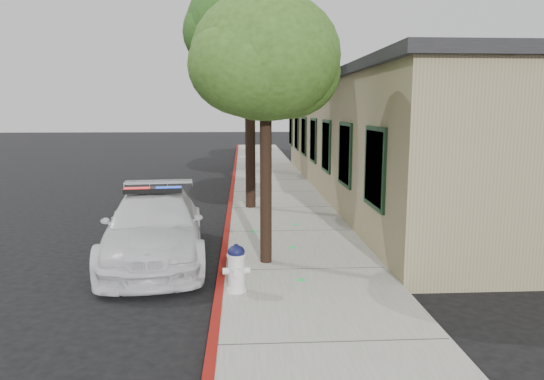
{
  "coord_description": "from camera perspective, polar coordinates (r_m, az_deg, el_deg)",
  "views": [
    {
      "loc": [
        0.48,
        -9.02,
        3.14
      ],
      "look_at": [
        1.13,
        2.15,
        1.32
      ],
      "focal_mm": 32.99,
      "sensor_mm": 36.0,
      "label": 1
    }
  ],
  "objects": [
    {
      "name": "sidewalk",
      "position": [
        12.46,
        1.95,
        -4.99
      ],
      "size": [
        3.2,
        60.0,
        0.15
      ],
      "primitive_type": "cube",
      "color": "gray",
      "rests_on": "ground"
    },
    {
      "name": "clapboard_building",
      "position": [
        19.09,
        15.75,
        5.87
      ],
      "size": [
        7.3,
        20.89,
        4.24
      ],
      "color": "#958961",
      "rests_on": "ground"
    },
    {
      "name": "street_tree_far",
      "position": [
        24.12,
        -2.26,
        12.95
      ],
      "size": [
        3.4,
        3.2,
        6.05
      ],
      "rotation": [
        0.0,
        0.0,
        -0.09
      ],
      "color": "black",
      "rests_on": "sidewalk"
    },
    {
      "name": "police_car",
      "position": [
        10.74,
        -13.28,
        -4.06
      ],
      "size": [
        2.53,
        5.08,
        1.54
      ],
      "rotation": [
        0.0,
        0.0,
        0.12
      ],
      "color": "silver",
      "rests_on": "ground"
    },
    {
      "name": "street_tree_mid",
      "position": [
        15.31,
        -2.47,
        17.77
      ],
      "size": [
        3.99,
        3.65,
        6.98
      ],
      "rotation": [
        0.0,
        0.0,
        -0.43
      ],
      "color": "black",
      "rests_on": "sidewalk"
    },
    {
      "name": "red_curb",
      "position": [
        12.41,
        -5.18,
        -5.05
      ],
      "size": [
        0.14,
        60.0,
        0.16
      ],
      "primitive_type": "cube",
      "color": "maroon",
      "rests_on": "ground"
    },
    {
      "name": "fire_hydrant",
      "position": [
        8.34,
        -4.09,
        -8.85
      ],
      "size": [
        0.46,
        0.4,
        0.8
      ],
      "rotation": [
        0.0,
        0.0,
        0.08
      ],
      "color": "white",
      "rests_on": "sidewalk"
    },
    {
      "name": "ground",
      "position": [
        9.57,
        -6.1,
        -9.96
      ],
      "size": [
        120.0,
        120.0,
        0.0
      ],
      "primitive_type": "plane",
      "color": "black",
      "rests_on": "ground"
    },
    {
      "name": "street_tree_near",
      "position": [
        9.57,
        -0.67,
        14.29
      ],
      "size": [
        2.88,
        2.8,
        5.13
      ],
      "rotation": [
        0.0,
        0.0,
        0.09
      ],
      "color": "black",
      "rests_on": "sidewalk"
    }
  ]
}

